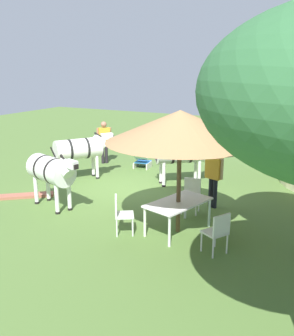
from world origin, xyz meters
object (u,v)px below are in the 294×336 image
Objects in this scene: patio_dining_table at (178,205)px; patio_chair_near_lawn at (191,193)px; patio_chair_east_end at (121,212)px; zebra_nearest_camera at (182,153)px; guest_beside_umbrella at (214,172)px; striped_lounge_chair at (142,162)px; zebra_by_umbrella at (52,171)px; patio_chair_west_end at (218,231)px; standing_watcher at (104,138)px; shade_umbrella at (180,126)px; zebra_toward_hut at (80,149)px.

patio_dining_table is 1.96× the size of patio_chair_near_lawn.
zebra_nearest_camera reaches higher than patio_chair_east_end.
guest_beside_umbrella is 2.26m from zebra_nearest_camera.
zebra_by_umbrella is at bearing -100.93° from striped_lounge_chair.
patio_chair_west_end is 1.00× the size of patio_chair_east_end.
standing_watcher reaches higher than patio_dining_table.
zebra_by_umbrella is at bearing -88.43° from patio_dining_table.
shade_umbrella reaches higher than patio_chair_east_end.
patio_dining_table is 6.88m from standing_watcher.
striped_lounge_chair is (-0.03, 1.66, -0.74)m from standing_watcher.
zebra_nearest_camera is at bearing 151.20° from patio_chair_east_end.
standing_watcher is 4.94m from zebra_by_umbrella.
patio_dining_table is (0.00, 0.00, -1.82)m from shade_umbrella.
zebra_by_umbrella is (0.10, -3.63, -1.45)m from shade_umbrella.
zebra_toward_hut is at bearing 12.95° from guest_beside_umbrella.
zebra_nearest_camera reaches higher than zebra_by_umbrella.
zebra_toward_hut is at bearing 53.59° from standing_watcher.
zebra_nearest_camera is at bearing -26.96° from guest_beside_umbrella.
striped_lounge_chair is 2.66m from zebra_toward_hut.
patio_chair_east_end is 1.01× the size of striped_lounge_chair.
striped_lounge_chair is at bearing -18.28° from guest_beside_umbrella.
guest_beside_umbrella is 0.81× the size of zebra_by_umbrella.
striped_lounge_chair is (-4.64, -3.43, -0.41)m from patio_dining_table.
zebra_by_umbrella is (4.74, -0.21, 0.78)m from striped_lounge_chair.
guest_beside_umbrella reaches higher than patio_chair_east_end.
standing_watcher is at bearing -132.24° from shade_umbrella.
zebra_toward_hut reaches higher than striped_lounge_chair.
zebra_by_umbrella is at bearing 14.53° from patio_chair_near_lawn.
patio_dining_table is at bearing -17.85° from zebra_nearest_camera.
standing_watcher is (-5.28, -6.24, 0.48)m from patio_chair_west_end.
standing_watcher is (-5.32, -3.96, 0.48)m from patio_chair_east_end.
patio_chair_west_end is at bearing 128.62° from guest_beside_umbrella.
standing_watcher is at bearing -175.23° from patio_chair_east_end.
guest_beside_umbrella is 1.85× the size of striped_lounge_chair.
patio_dining_table is at bearing 109.38° from zebra_by_umbrella.
zebra_toward_hut is at bearing -117.47° from shade_umbrella.
zebra_by_umbrella is (1.99, -3.86, 0.04)m from guest_beside_umbrella.
shade_umbrella is at bearing -17.85° from zebra_nearest_camera.
zebra_toward_hut is at bearing 92.06° from patio_chair_west_end.
striped_lounge_chair is at bearing -157.65° from zebra_nearest_camera.
shade_umbrella reaches higher than zebra_nearest_camera.
patio_chair_near_lawn is 0.48× the size of zebra_nearest_camera.
shade_umbrella is 3.68× the size of patio_chair_near_lawn.
patio_chair_west_end is 1.00× the size of patio_chair_near_lawn.
patio_chair_near_lawn is 0.85m from guest_beside_umbrella.
guest_beside_umbrella is (-0.58, 0.40, 0.47)m from patio_chair_near_lawn.
patio_chair_west_end and patio_chair_east_end have the same top height.
zebra_by_umbrella is at bearing -88.43° from shade_umbrella.
zebra_by_umbrella is 1.05× the size of zebra_toward_hut.
guest_beside_umbrella is (-1.90, 0.22, -1.50)m from shade_umbrella.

